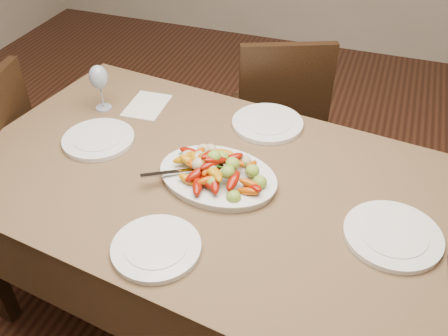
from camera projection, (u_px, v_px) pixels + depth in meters
floor at (173, 328)px, 2.12m from camera, size 6.00×6.00×0.00m
dining_table at (224, 257)px, 1.93m from camera, size 1.96×1.28×0.76m
chair_far at (276, 115)px, 2.55m from camera, size 0.55×0.55×0.95m
serving_platter at (218, 178)px, 1.69m from camera, size 0.44×0.35×0.02m
roasted_vegetables at (218, 165)px, 1.66m from camera, size 0.36×0.27×0.09m
serving_spoon at (195, 170)px, 1.66m from camera, size 0.22×0.26×0.03m
plate_left at (98, 140)px, 1.87m from camera, size 0.27×0.27×0.02m
plate_right at (393, 235)px, 1.48m from camera, size 0.29×0.29×0.02m
plate_far at (267, 123)px, 1.96m from camera, size 0.28×0.28×0.02m
plate_near at (156, 248)px, 1.44m from camera, size 0.26×0.26×0.02m
wine_glass at (100, 86)px, 2.00m from camera, size 0.08×0.08×0.20m
menu_card at (147, 105)px, 2.08m from camera, size 0.16×0.22×0.00m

